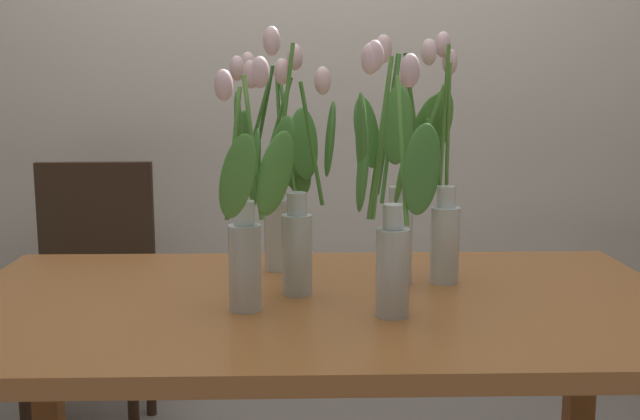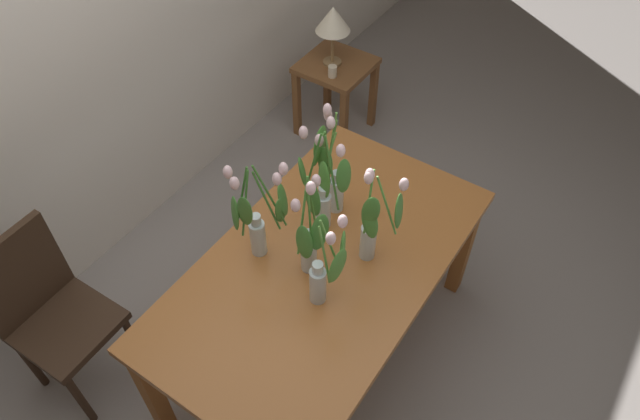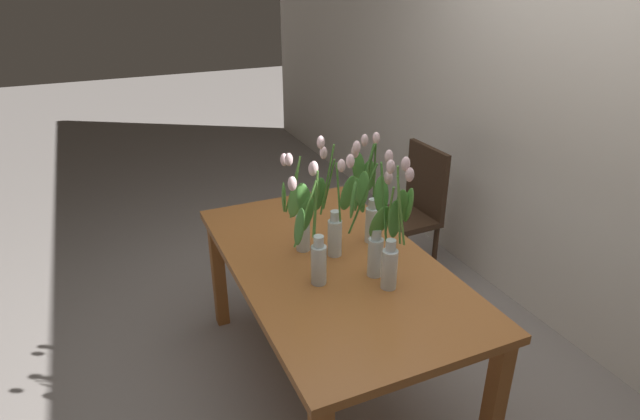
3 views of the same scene
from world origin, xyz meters
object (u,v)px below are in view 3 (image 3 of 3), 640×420
object	(u,v)px
tulip_vase_1	(313,240)
tulip_vase_5	(332,215)
tulip_vase_3	(368,199)
dining_chair	(412,207)
tulip_vase_4	(298,219)
tulip_vase_2	(376,231)
tulip_vase_0	(393,241)
dining_table	(332,278)

from	to	relation	value
tulip_vase_1	tulip_vase_5	size ratio (longest dim) A/B	0.94
tulip_vase_3	dining_chair	xyz separation A→B (m)	(-0.65, 0.71, -0.45)
tulip_vase_4	tulip_vase_2	bearing A→B (deg)	34.29
tulip_vase_1	dining_chair	size ratio (longest dim) A/B	0.59
tulip_vase_0	dining_chair	bearing A→B (deg)	142.11
tulip_vase_3	tulip_vase_5	distance (m)	0.22
tulip_vase_2	tulip_vase_1	bearing A→B (deg)	-100.89
tulip_vase_5	dining_chair	bearing A→B (deg)	126.92
tulip_vase_2	dining_chair	world-z (taller)	tulip_vase_2
tulip_vase_0	tulip_vase_5	size ratio (longest dim) A/B	1.00
dining_table	tulip_vase_4	xyz separation A→B (m)	(-0.15, -0.11, 0.26)
tulip_vase_0	tulip_vase_2	xyz separation A→B (m)	(-0.10, -0.03, 0.01)
tulip_vase_0	tulip_vase_4	xyz separation A→B (m)	(-0.43, -0.25, -0.04)
tulip_vase_2	dining_chair	size ratio (longest dim) A/B	0.61
tulip_vase_5	tulip_vase_1	bearing A→B (deg)	-43.31
dining_table	tulip_vase_5	distance (m)	0.31
dining_table	tulip_vase_3	xyz separation A→B (m)	(-0.11, 0.24, 0.32)
dining_table	tulip_vase_5	world-z (taller)	tulip_vase_5
tulip_vase_2	tulip_vase_5	size ratio (longest dim) A/B	0.97
tulip_vase_0	tulip_vase_1	xyz separation A→B (m)	(-0.15, -0.30, -0.00)
dining_chair	tulip_vase_5	bearing A→B (deg)	-53.08
tulip_vase_4	dining_table	bearing A→B (deg)	35.89
tulip_vase_5	dining_chair	world-z (taller)	tulip_vase_5
tulip_vase_0	tulip_vase_4	distance (m)	0.50
tulip_vase_5	dining_chair	xyz separation A→B (m)	(-0.70, 0.93, -0.42)
tulip_vase_1	tulip_vase_2	world-z (taller)	tulip_vase_2
tulip_vase_1	tulip_vase_3	bearing A→B (deg)	121.32
tulip_vase_3	dining_chair	world-z (taller)	tulip_vase_3
tulip_vase_4	dining_chair	size ratio (longest dim) A/B	0.56
tulip_vase_2	tulip_vase_5	xyz separation A→B (m)	(-0.24, -0.10, -0.01)
tulip_vase_4	tulip_vase_0	bearing A→B (deg)	30.72
tulip_vase_1	dining_chair	world-z (taller)	tulip_vase_1
tulip_vase_1	tulip_vase_3	xyz separation A→B (m)	(-0.24, 0.39, 0.02)
tulip_vase_3	tulip_vase_4	bearing A→B (deg)	-96.82
tulip_vase_0	tulip_vase_4	size ratio (longest dim) A/B	1.13
tulip_vase_1	dining_table	bearing A→B (deg)	129.90
tulip_vase_0	tulip_vase_5	world-z (taller)	tulip_vase_0
dining_table	tulip_vase_5	xyz separation A→B (m)	(-0.06, 0.02, 0.30)
dining_table	tulip_vase_3	distance (m)	0.41
tulip_vase_4	tulip_vase_5	world-z (taller)	tulip_vase_5
tulip_vase_3	dining_chair	size ratio (longest dim) A/B	0.60
tulip_vase_1	tulip_vase_2	xyz separation A→B (m)	(0.05, 0.27, 0.01)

